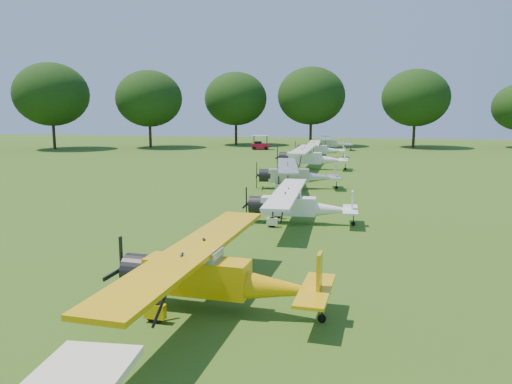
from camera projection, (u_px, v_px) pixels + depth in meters
ground at (270, 221)px, 27.57m from camera, size 160.00×160.00×0.00m
tree_belt at (340, 72)px, 25.75m from camera, size 137.36×130.27×14.52m
aircraft_2 at (213, 272)px, 15.25m from camera, size 6.85×10.91×2.15m
aircraft_3 at (297, 203)px, 26.90m from camera, size 6.11×9.71×1.92m
aircraft_4 at (295, 173)px, 38.62m from camera, size 6.58×10.43×2.05m
aircraft_5 at (310, 156)px, 50.85m from camera, size 7.33×11.65×2.30m
aircraft_6 at (319, 148)px, 63.22m from camera, size 6.44×10.24×2.02m
aircraft_7 at (330, 142)px, 73.95m from camera, size 6.39×10.16×2.00m
golf_cart at (260, 145)px, 75.02m from camera, size 2.63×1.77×2.14m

